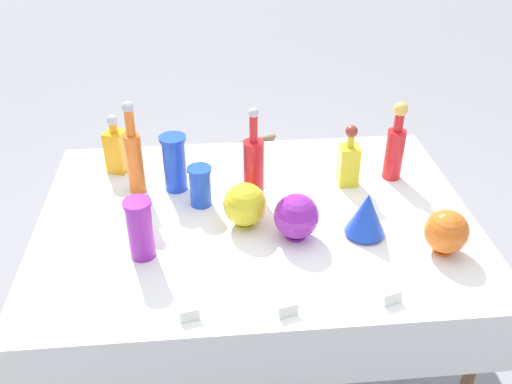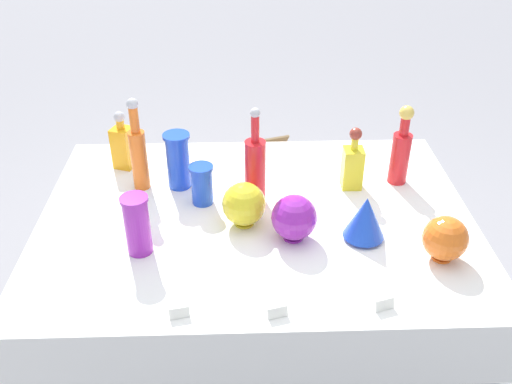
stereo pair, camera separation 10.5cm
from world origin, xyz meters
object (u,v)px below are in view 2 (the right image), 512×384
at_px(square_decanter_1, 353,164).
at_px(slender_vase_2, 178,159).
at_px(round_bowl_0, 244,204).
at_px(round_bowl_2, 294,218).
at_px(slender_vase_0, 202,183).
at_px(cardboard_box_behind_left, 261,182).
at_px(tall_bottle_1, 138,152).
at_px(slender_vase_1, 137,223).
at_px(round_bowl_1, 445,238).
at_px(tall_bottle_2, 401,151).
at_px(tall_bottle_0, 256,168).
at_px(fluted_vase_0, 365,217).
at_px(square_decanter_0, 123,145).

height_order(square_decanter_1, slender_vase_2, square_decanter_1).
relative_size(round_bowl_0, round_bowl_2, 0.99).
relative_size(slender_vase_0, cardboard_box_behind_left, 0.34).
bearing_deg(round_bowl_0, tall_bottle_1, 146.52).
bearing_deg(slender_vase_1, round_bowl_1, -4.06).
xyz_separation_m(tall_bottle_2, cardboard_box_behind_left, (-0.51, 0.96, -0.73)).
distance_m(tall_bottle_1, cardboard_box_behind_left, 1.33).
relative_size(tall_bottle_0, tall_bottle_1, 1.02).
distance_m(tall_bottle_1, round_bowl_0, 0.49).
bearing_deg(slender_vase_1, cardboard_box_behind_left, 71.34).
relative_size(round_bowl_0, round_bowl_1, 1.05).
relative_size(tall_bottle_0, square_decanter_1, 1.51).
relative_size(slender_vase_1, round_bowl_0, 1.31).
distance_m(tall_bottle_1, slender_vase_2, 0.15).
distance_m(slender_vase_1, round_bowl_1, 1.01).
xyz_separation_m(round_bowl_1, round_bowl_2, (-0.48, 0.13, 0.01)).
bearing_deg(fluted_vase_0, round_bowl_2, 177.83).
height_order(tall_bottle_1, square_decanter_0, tall_bottle_1).
xyz_separation_m(tall_bottle_1, round_bowl_2, (0.57, -0.36, -0.07)).
height_order(tall_bottle_0, tall_bottle_1, tall_bottle_0).
relative_size(square_decanter_1, round_bowl_2, 1.55).
distance_m(square_decanter_1, round_bowl_2, 0.42).
relative_size(fluted_vase_0, cardboard_box_behind_left, 0.35).
height_order(square_decanter_1, round_bowl_2, square_decanter_1).
bearing_deg(square_decanter_1, slender_vase_1, -153.57).
bearing_deg(round_bowl_0, tall_bottle_0, 71.47).
relative_size(slender_vase_0, fluted_vase_0, 0.95).
bearing_deg(tall_bottle_0, slender_vase_0, -179.58).
distance_m(slender_vase_1, round_bowl_0, 0.38).
height_order(round_bowl_2, cardboard_box_behind_left, round_bowl_2).
distance_m(tall_bottle_2, slender_vase_2, 0.88).
xyz_separation_m(tall_bottle_0, square_decanter_1, (0.38, 0.10, -0.04)).
distance_m(tall_bottle_1, round_bowl_2, 0.68).
distance_m(tall_bottle_2, fluted_vase_0, 0.43).
distance_m(slender_vase_0, slender_vase_1, 0.35).
height_order(square_decanter_1, slender_vase_1, square_decanter_1).
bearing_deg(tall_bottle_1, cardboard_box_behind_left, 61.99).
bearing_deg(round_bowl_2, slender_vase_2, 139.70).
height_order(tall_bottle_0, slender_vase_2, tall_bottle_0).
distance_m(tall_bottle_0, slender_vase_0, 0.21).
xyz_separation_m(tall_bottle_0, slender_vase_1, (-0.40, -0.29, -0.03)).
relative_size(slender_vase_1, round_bowl_2, 1.30).
relative_size(round_bowl_1, round_bowl_2, 0.94).
height_order(square_decanter_0, slender_vase_0, square_decanter_0).
bearing_deg(round_bowl_1, cardboard_box_behind_left, 110.39).
distance_m(square_decanter_1, cardboard_box_behind_left, 1.25).
bearing_deg(cardboard_box_behind_left, square_decanter_0, -127.20).
bearing_deg(round_bowl_1, tall_bottle_0, 148.84).
height_order(fluted_vase_0, cardboard_box_behind_left, fluted_vase_0).
distance_m(slender_vase_0, slender_vase_2, 0.16).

